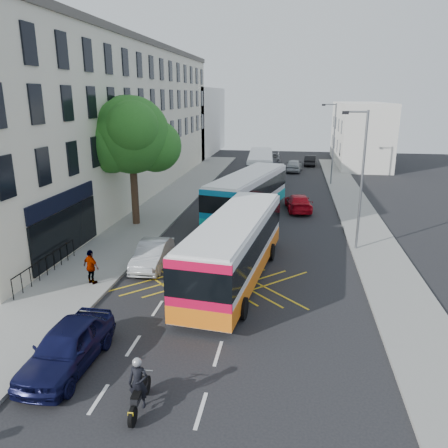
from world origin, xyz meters
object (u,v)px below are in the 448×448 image
at_px(street_tree, 131,136).
at_px(parked_car_blue, 67,347).
at_px(bus_far, 260,166).
at_px(lamp_far, 333,140).
at_px(red_hatchback, 298,202).
at_px(distant_car_silver, 294,165).
at_px(bus_near, 235,247).
at_px(lamp_near, 361,174).
at_px(pedestrian_far, 91,267).
at_px(parked_car_silver, 153,254).
at_px(bus_mid, 248,194).
at_px(distant_car_grey, 271,159).
at_px(distant_car_dark, 310,160).
at_px(motorbike, 139,385).

relative_size(street_tree, parked_car_blue, 1.95).
bearing_deg(bus_far, lamp_far, -11.02).
xyz_separation_m(bus_far, red_hatchback, (3.99, -11.97, -0.94)).
bearing_deg(distant_car_silver, red_hatchback, 95.64).
xyz_separation_m(bus_near, red_hatchback, (3.21, 14.36, -1.05)).
bearing_deg(street_tree, lamp_near, -11.40).
relative_size(lamp_near, lamp_far, 1.00).
bearing_deg(parked_car_blue, distant_car_silver, 81.04).
xyz_separation_m(parked_car_blue, pedestrian_far, (-2.10, 6.30, 0.24)).
distance_m(red_hatchback, distant_car_silver, 18.83).
height_order(street_tree, bus_near, street_tree).
bearing_deg(parked_car_silver, distant_car_silver, 74.85).
bearing_deg(red_hatchback, parked_car_silver, 52.71).
height_order(lamp_near, bus_mid, lamp_near).
xyz_separation_m(lamp_near, bus_mid, (-7.09, 6.72, -2.88)).
distance_m(bus_mid, bus_far, 14.25).
xyz_separation_m(lamp_near, parked_car_blue, (-11.10, -13.58, -3.85)).
bearing_deg(pedestrian_far, distant_car_silver, -80.03).
height_order(distant_car_grey, distant_car_dark, distant_car_grey).
bearing_deg(distant_car_silver, distant_car_dark, -107.64).
relative_size(bus_far, distant_car_dark, 2.68).
bearing_deg(motorbike, red_hatchback, 76.47).
distance_m(street_tree, distant_car_silver, 27.76).
relative_size(bus_mid, distant_car_silver, 2.73).
height_order(parked_car_silver, distant_car_silver, distant_car_silver).
distance_m(lamp_far, distant_car_grey, 15.12).
bearing_deg(street_tree, bus_near, -45.34).
relative_size(street_tree, parked_car_silver, 2.08).
relative_size(parked_car_silver, distant_car_silver, 0.96).
distance_m(bus_far, distant_car_dark, 13.33).
height_order(bus_near, parked_car_blue, bus_near).
height_order(red_hatchback, distant_car_grey, distant_car_grey).
height_order(parked_car_blue, distant_car_silver, parked_car_blue).
relative_size(street_tree, lamp_far, 1.10).
height_order(bus_far, distant_car_grey, bus_far).
relative_size(bus_near, distant_car_silver, 2.68).
xyz_separation_m(bus_mid, distant_car_grey, (0.33, 26.23, -1.00)).
bearing_deg(pedestrian_far, motorbike, 148.38).
bearing_deg(parked_car_silver, street_tree, 114.05).
relative_size(distant_car_grey, pedestrian_far, 3.10).
relative_size(lamp_far, bus_far, 0.73).
xyz_separation_m(street_tree, lamp_near, (14.71, -2.97, -1.68)).
bearing_deg(parked_car_silver, bus_mid, 67.94).
height_order(lamp_far, bus_mid, lamp_far).
xyz_separation_m(parked_car_blue, parked_car_silver, (0.00, 9.22, -0.07)).
xyz_separation_m(street_tree, bus_near, (8.22, -8.32, -4.58)).
height_order(lamp_far, bus_far, lamp_far).
distance_m(bus_near, pedestrian_far, 7.02).
xyz_separation_m(street_tree, lamp_far, (14.71, 17.03, -1.68)).
bearing_deg(distant_car_silver, bus_mid, 85.21).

